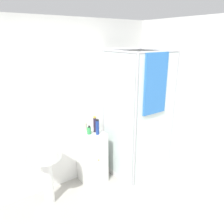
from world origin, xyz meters
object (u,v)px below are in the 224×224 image
(sink, at_px, (46,163))
(shampoo_bottle_tall_black, at_px, (95,124))
(lotion_bottle_white, at_px, (85,127))
(soap_dispenser, at_px, (89,131))
(shampoo_bottle_blue, at_px, (97,127))

(sink, bearing_deg, shampoo_bottle_tall_black, 6.67)
(sink, bearing_deg, lotion_bottle_white, 15.56)
(shampoo_bottle_tall_black, relative_size, lotion_bottle_white, 1.50)
(soap_dispenser, xyz_separation_m, lotion_bottle_white, (0.00, 0.12, 0.02))
(sink, height_order, soap_dispenser, sink)
(sink, xyz_separation_m, shampoo_bottle_blue, (0.82, -0.00, 0.32))
(soap_dispenser, bearing_deg, shampoo_bottle_tall_black, 5.97)
(shampoo_bottle_blue, relative_size, lotion_bottle_white, 1.43)
(shampoo_bottle_tall_black, xyz_separation_m, lotion_bottle_white, (-0.11, 0.10, -0.05))
(sink, distance_m, lotion_bottle_white, 0.80)
(shampoo_bottle_tall_black, distance_m, lotion_bottle_white, 0.16)
(soap_dispenser, bearing_deg, lotion_bottle_white, 87.83)
(sink, bearing_deg, shampoo_bottle_blue, -0.01)
(sink, distance_m, shampoo_bottle_tall_black, 0.90)
(shampoo_bottle_tall_black, bearing_deg, soap_dispenser, -174.03)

